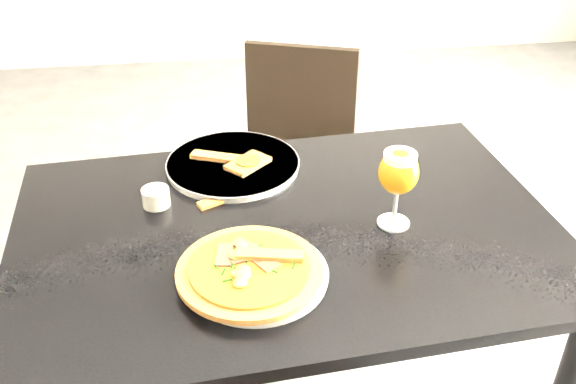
{
  "coord_description": "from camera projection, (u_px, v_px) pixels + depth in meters",
  "views": [
    {
      "loc": [
        -0.33,
        -1.19,
        1.58
      ],
      "look_at": [
        -0.17,
        -0.02,
        0.83
      ],
      "focal_mm": 40.0,
      "sensor_mm": 36.0,
      "label": 1
    }
  ],
  "objects": [
    {
      "name": "plate_second",
      "position": [
        233.0,
        165.0,
        1.63
      ],
      "size": [
        0.45,
        0.45,
        0.02
      ],
      "primitive_type": "cylinder",
      "rotation": [
        0.0,
        0.0,
        0.47
      ],
      "color": "silver",
      "rests_on": "dining_table"
    },
    {
      "name": "loose_crust",
      "position": [
        222.0,
        199.0,
        1.5
      ],
      "size": [
        0.12,
        0.07,
        0.01
      ],
      "primitive_type": "cube",
      "rotation": [
        0.0,
        0.0,
        0.43
      ],
      "color": "brown",
      "rests_on": "dining_table"
    },
    {
      "name": "plate_main",
      "position": [
        257.0,
        275.0,
        1.27
      ],
      "size": [
        0.32,
        0.32,
        0.01
      ],
      "primitive_type": "cylinder",
      "rotation": [
        0.0,
        0.0,
        -0.14
      ],
      "color": "silver",
      "rests_on": "dining_table"
    },
    {
      "name": "chair_far",
      "position": [
        294.0,
        166.0,
        2.2
      ],
      "size": [
        0.51,
        0.51,
        0.86
      ],
      "rotation": [
        0.0,
        0.0,
        -0.35
      ],
      "color": "black",
      "rests_on": "ground"
    },
    {
      "name": "beer_glass",
      "position": [
        399.0,
        173.0,
        1.36
      ],
      "size": [
        0.09,
        0.09,
        0.18
      ],
      "color": "#B0B5B9",
      "rests_on": "dining_table"
    },
    {
      "name": "dining_table",
      "position": [
        287.0,
        258.0,
        1.47
      ],
      "size": [
        1.25,
        0.88,
        0.75
      ],
      "rotation": [
        0.0,
        0.0,
        0.07
      ],
      "color": "black",
      "rests_on": "ground"
    },
    {
      "name": "pizza",
      "position": [
        250.0,
        270.0,
        1.25
      ],
      "size": [
        0.29,
        0.29,
        0.03
      ],
      "rotation": [
        0.0,
        0.0,
        -0.51
      ],
      "color": "brown",
      "rests_on": "plate_main"
    },
    {
      "name": "crust_scraps",
      "position": [
        237.0,
        161.0,
        1.62
      ],
      "size": [
        0.21,
        0.15,
        0.02
      ],
      "rotation": [
        0.0,
        0.0,
        0.05
      ],
      "color": "brown",
      "rests_on": "plate_second"
    },
    {
      "name": "sauce_cup",
      "position": [
        156.0,
        196.0,
        1.48
      ],
      "size": [
        0.06,
        0.06,
        0.04
      ],
      "color": "silver",
      "rests_on": "dining_table"
    }
  ]
}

